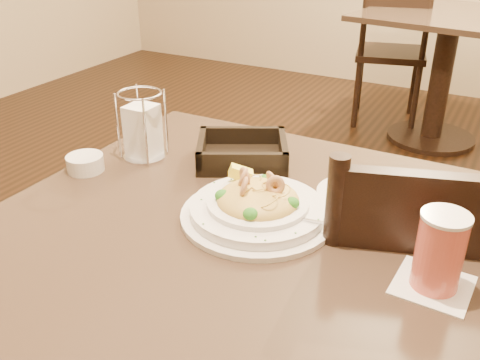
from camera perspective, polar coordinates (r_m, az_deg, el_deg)
The scene contains 10 objects.
main_table at distance 1.15m, azimuth -0.49°, elevation -14.81°, with size 0.90×0.90×0.76m.
background_table at distance 3.37m, azimuth 20.98°, elevation 12.27°, with size 1.02×1.02×0.76m.
dining_chair_near at distance 1.25m, azimuth 17.56°, elevation -14.01°, with size 0.53×0.53×0.93m.
dining_chair_far at distance 3.57m, azimuth 15.85°, elevation 13.41°, with size 0.51×0.51×0.93m.
pasta_bowl at distance 1.01m, azimuth 1.89°, elevation -2.77°, with size 0.32×0.29×0.09m.
drink_glass at distance 0.87m, azimuth 20.51°, elevation -7.21°, with size 0.12×0.12×0.13m.
bread_basket at distance 1.23m, azimuth 0.24°, elevation 2.81°, with size 0.26×0.24×0.06m.
napkin_caddy at distance 1.26m, azimuth -10.33°, elevation 5.30°, with size 0.10×0.10×0.16m.
side_plate at distance 1.11m, azimuth 12.32°, elevation -1.50°, with size 0.16×0.16×0.01m, color white.
butter_ramekin at distance 1.24m, azimuth -16.19°, elevation 1.74°, with size 0.08×0.08×0.04m, color white.
Camera 1 is at (0.41, -0.75, 1.29)m, focal length 40.00 mm.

